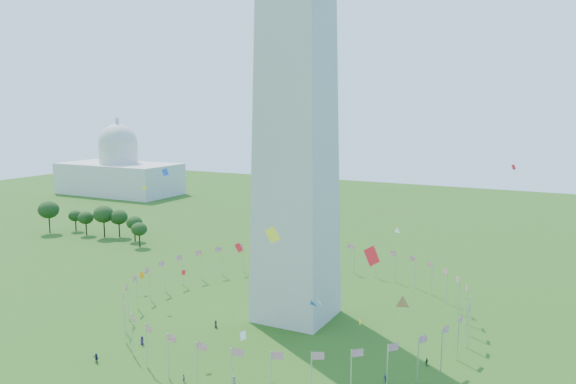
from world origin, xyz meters
name	(u,v)px	position (x,y,z in m)	size (l,w,h in m)	color
flag_ring	(296,298)	(0.00, 50.00, 4.50)	(80.24, 80.24, 9.00)	silver
capitol_building	(118,155)	(-180.00, 180.00, 23.00)	(70.00, 35.00, 46.00)	beige
kites_aloft	(294,279)	(13.91, 21.07, 19.41)	(100.22, 70.74, 34.17)	white
tree_line_west	(93,223)	(-108.53, 90.57, 5.51)	(55.37, 15.07, 12.82)	#224517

